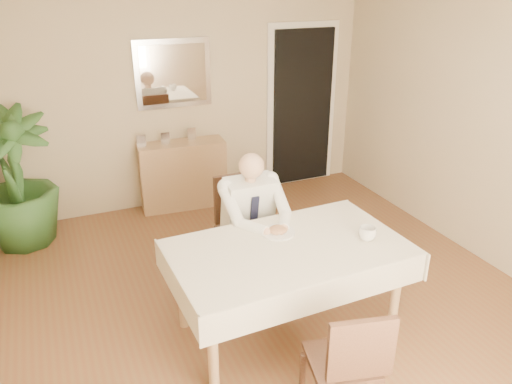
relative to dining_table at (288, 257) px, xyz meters
name	(u,v)px	position (x,y,z in m)	size (l,w,h in m)	color
room	(275,166)	(0.00, 0.24, 0.63)	(5.00, 5.02, 2.60)	brown
doorway	(302,108)	(1.55, 2.70, 0.33)	(0.96, 0.07, 2.10)	white
mirror	(173,74)	(-0.09, 2.71, 0.88)	(0.86, 0.04, 0.76)	silver
dining_table	(288,257)	(0.00, 0.00, 0.00)	(1.74, 1.06, 0.75)	olive
chair_far	(243,221)	(0.00, 0.89, -0.12)	(0.46, 0.46, 0.96)	#492D20
chair_near	(349,361)	(-0.05, -0.91, -0.20)	(0.48, 0.48, 0.84)	#492D20
seated_man	(256,220)	(0.00, 0.59, 0.02)	(0.48, 0.72, 1.24)	white
plate	(278,232)	(0.02, 0.21, 0.09)	(0.26, 0.26, 0.02)	white
food	(278,230)	(0.02, 0.21, 0.11)	(0.14, 0.14, 0.06)	#8F603E
knife	(286,233)	(0.06, 0.15, 0.11)	(0.01, 0.01, 0.13)	silver
fork	(277,235)	(-0.02, 0.15, 0.11)	(0.01, 0.01, 0.13)	silver
coffee_mug	(367,234)	(0.58, -0.14, 0.14)	(0.13, 0.13, 0.10)	white
sideboard	(183,175)	(-0.09, 2.56, -0.27)	(0.99, 0.34, 0.79)	olive
photo_frame_left	(141,141)	(-0.54, 2.57, 0.20)	(0.10, 0.02, 0.14)	silver
photo_frame_center	(165,138)	(-0.27, 2.57, 0.20)	(0.10, 0.02, 0.14)	silver
photo_frame_right	(191,134)	(0.05, 2.62, 0.20)	(0.10, 0.02, 0.14)	silver
potted_palm	(15,179)	(-1.85, 2.34, 0.03)	(0.79, 0.79, 1.40)	#284F20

